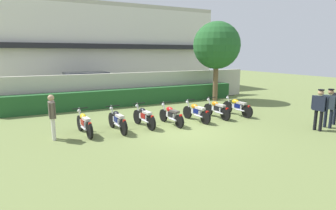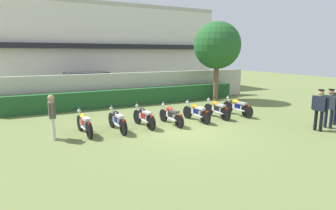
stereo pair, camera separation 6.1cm
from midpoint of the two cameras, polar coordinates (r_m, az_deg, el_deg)
ground at (r=11.14m, az=3.78°, el=-5.47°), size 60.00×60.00×0.00m
building at (r=24.39m, az=-13.99°, el=11.23°), size 18.67×6.50×6.88m
compound_wall at (r=17.27m, az=-8.07°, el=3.51°), size 17.74×0.30×1.92m
hedge_row at (r=16.68m, az=-7.26°, el=1.70°), size 14.19×0.70×1.01m
parked_car at (r=18.96m, az=-15.99°, el=3.77°), size 4.60×2.29×1.89m
tree_near_inspector at (r=18.30m, az=10.33°, el=12.10°), size 3.04×3.04×5.13m
motorcycle_in_row_0 at (r=11.02m, az=-16.95°, el=-3.63°), size 0.60×1.92×0.98m
motorcycle_in_row_1 at (r=11.18m, az=-10.41°, el=-3.13°), size 0.60×1.98×0.98m
motorcycle_in_row_2 at (r=11.66m, az=-4.91°, el=-2.41°), size 0.60×1.86×0.97m
motorcycle_in_row_3 at (r=12.00m, az=0.79°, el=-2.08°), size 0.60×1.88×0.95m
motorcycle_in_row_4 at (r=12.66m, az=6.06°, el=-1.43°), size 0.60×1.92×0.96m
motorcycle_in_row_5 at (r=13.44m, az=10.30°, el=-0.81°), size 0.60×1.86×0.97m
motorcycle_in_row_6 at (r=14.18m, az=14.41°, el=-0.35°), size 0.60×1.95×0.98m
inspector_person at (r=10.68m, az=-22.91°, el=-1.59°), size 0.22×0.67×1.66m
officer_0 at (r=12.53m, az=29.27°, el=-0.27°), size 0.28×0.67×1.70m
officer_1 at (r=13.23m, az=30.85°, el=-0.03°), size 0.29×0.66×1.66m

